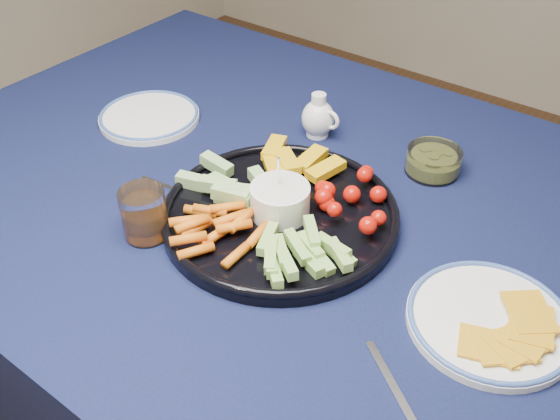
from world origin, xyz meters
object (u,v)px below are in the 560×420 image
Objects in this scene: dining_table at (317,241)px; crudite_platter at (278,210)px; juice_tumbler at (145,216)px; creamer_pitcher at (318,118)px; cheese_plate at (490,319)px; side_plate_extra at (149,116)px; pickle_bowl at (433,162)px.

crudite_platter is at bearing -110.64° from dining_table.
creamer_pitcher is at bearing 83.10° from juice_tumbler.
crudite_platter reaches higher than creamer_pitcher.
creamer_pitcher is 0.56m from cheese_plate.
pickle_bowl is at bearing 18.11° from side_plate_extra.
dining_table is 4.12× the size of crudite_platter.
cheese_plate is at bearing -7.91° from side_plate_extra.
cheese_plate is at bearing -13.77° from dining_table.
creamer_pitcher is at bearing 150.07° from cheese_plate.
dining_table is at bearing 166.23° from cheese_plate.
dining_table is 0.46m from side_plate_extra.
creamer_pitcher is at bearing -175.25° from pickle_bowl.
pickle_bowl is 0.38m from cheese_plate.
juice_tumbler is (-0.30, -0.45, 0.02)m from pickle_bowl.
cheese_plate is 1.10× the size of side_plate_extra.
cheese_plate is at bearing 16.00° from juice_tumbler.
crudite_platter is 1.72× the size of cheese_plate.
juice_tumbler is (-0.05, -0.43, -0.00)m from creamer_pitcher.
juice_tumbler is (-0.18, -0.24, 0.13)m from dining_table.
juice_tumbler is (-0.15, -0.16, 0.02)m from crudite_platter.
cheese_plate reaches higher than dining_table.
crudite_platter reaches higher than side_plate_extra.
dining_table is at bearing 69.36° from crudite_platter.
dining_table is 0.14m from crudite_platter.
creamer_pitcher reaches higher than pickle_bowl.
creamer_pitcher is at bearing 27.22° from side_plate_extra.
juice_tumbler reaches higher than cheese_plate.
dining_table is 7.84× the size of side_plate_extra.
crudite_platter is 1.90× the size of side_plate_extra.
creamer_pitcher reaches higher than dining_table.
side_plate_extra is (-0.45, 0.03, 0.10)m from dining_table.
pickle_bowl is (0.25, 0.02, -0.02)m from creamer_pitcher.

